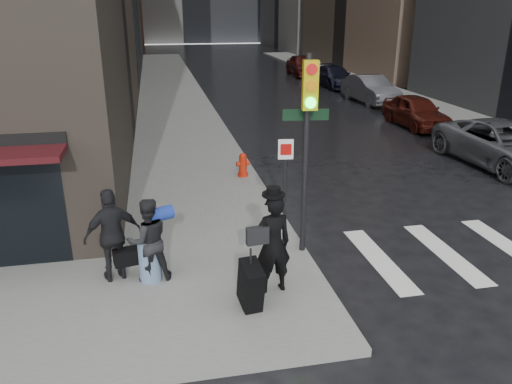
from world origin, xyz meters
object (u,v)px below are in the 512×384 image
man_jeans (148,240)px  traffic_light (305,131)px  man_greycoat (113,235)px  parked_car_3 (334,77)px  man_overcoat (268,251)px  parked_car_2 (370,89)px  parked_car_0 (505,145)px  fire_hydrant (243,166)px  parked_car_1 (416,111)px  parked_car_4 (302,65)px

man_jeans → traffic_light: traffic_light is taller
man_greycoat → parked_car_3: man_greycoat is taller
man_overcoat → parked_car_2: (10.37, 19.12, -0.26)m
traffic_light → parked_car_0: size_ratio=0.77×
fire_hydrant → parked_car_1: (9.12, 5.96, 0.23)m
parked_car_0 → parked_car_2: bearing=84.0°
man_overcoat → man_greycoat: (-2.80, 1.14, 0.05)m
man_overcoat → parked_car_0: bearing=-153.2°
traffic_light → parked_car_1: traffic_light is taller
man_overcoat → parked_car_2: size_ratio=0.45×
man_jeans → fire_hydrant: (2.90, 5.96, -0.51)m
man_jeans → traffic_light: 3.78m
man_jeans → parked_car_3: bearing=-130.4°
man_overcoat → man_jeans: bearing=-31.3°
traffic_light → parked_car_3: 25.69m
traffic_light → parked_car_3: (9.33, 23.84, -2.16)m
parked_car_1 → parked_car_2: bearing=85.1°
man_greycoat → parked_car_4: (12.79, 30.44, -0.25)m
man_jeans → parked_car_4: man_jeans is taller
fire_hydrant → parked_car_0: (9.08, -0.27, 0.27)m
parked_car_1 → parked_car_3: (0.55, 12.46, -0.02)m
parked_car_4 → fire_hydrant: bearing=-108.0°
parked_car_2 → parked_car_3: (0.05, 6.23, -0.07)m
parked_car_2 → parked_car_3: 6.23m
man_jeans → parked_car_0: (11.98, 5.70, -0.24)m
traffic_light → parked_car_0: 10.35m
parked_car_0 → fire_hydrant: bearing=174.8°
fire_hydrant → parked_car_3: bearing=62.3°
man_jeans → parked_car_1: size_ratio=0.40×
man_jeans → man_overcoat: bearing=142.9°
man_overcoat → parked_car_4: (9.99, 31.58, -0.20)m
traffic_light → parked_car_3: bearing=75.2°
parked_car_3 → man_jeans: bearing=-120.7°
parked_car_3 → parked_car_0: bearing=-95.2°
man_jeans → fire_hydrant: 6.65m
parked_car_0 → traffic_light: bearing=-153.1°
parked_car_3 → parked_car_4: parked_car_4 is taller
man_jeans → parked_car_3: 27.44m
man_overcoat → traffic_light: size_ratio=0.50×
parked_car_3 → fire_hydrant: bearing=-121.1°
man_overcoat → parked_car_2: man_overcoat is taller
man_jeans → man_greycoat: man_greycoat is taller
traffic_light → fire_hydrant: traffic_light is taller
parked_car_2 → parked_car_3: size_ratio=0.96×
man_greycoat → parked_car_3: (13.22, 24.21, -0.38)m
fire_hydrant → parked_car_3: (9.67, 18.43, 0.22)m
man_overcoat → parked_car_1: man_overcoat is taller
parked_car_1 → parked_car_3: bearing=87.1°
parked_car_1 → parked_car_4: size_ratio=0.87×
parked_car_0 → parked_car_2: size_ratio=1.17×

